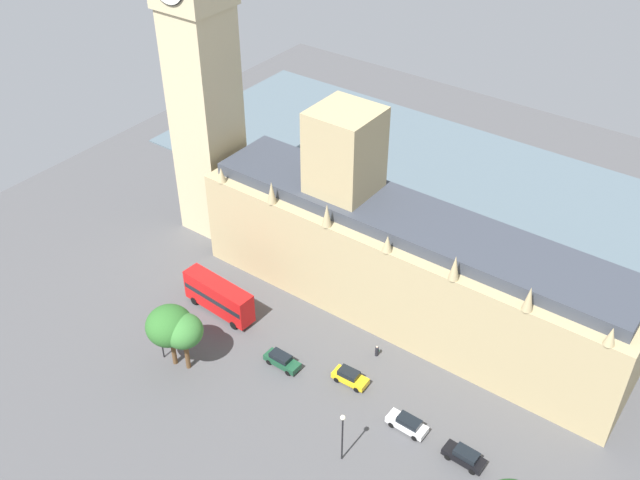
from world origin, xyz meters
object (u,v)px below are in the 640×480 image
at_px(plane_tree_opposite_hall, 169,326).
at_px(street_lamp_slot_10, 343,429).
at_px(car_black_near_tower, 465,456).
at_px(pedestrian_corner, 377,351).
at_px(parliament_building, 401,258).
at_px(clock_tower, 198,37).
at_px(car_dark_green_trailing, 282,360).
at_px(car_yellow_cab_kerbside, 350,377).
at_px(car_white_far_end, 407,424).
at_px(street_lamp_leading, 159,328).
at_px(double_decker_bus_midblock, 219,296).
at_px(plane_tree_by_river_gate, 183,331).

xyz_separation_m(plane_tree_opposite_hall, street_lamp_slot_10, (-0.52, 24.13, -1.35)).
xyz_separation_m(car_black_near_tower, pedestrian_corner, (-7.66, -15.74, -0.20)).
distance_m(parliament_building, clock_tower, 38.80).
relative_size(car_dark_green_trailing, pedestrian_corner, 3.00).
bearing_deg(car_yellow_cab_kerbside, car_white_far_end, 75.66).
relative_size(car_black_near_tower, street_lamp_slot_10, 0.67).
xyz_separation_m(parliament_building, street_lamp_slot_10, (24.16, 7.86, -3.31)).
height_order(car_yellow_cab_kerbside, plane_tree_opposite_hall, plane_tree_opposite_hall).
bearing_deg(street_lamp_slot_10, parliament_building, -161.97).
relative_size(car_white_far_end, pedestrian_corner, 3.02).
distance_m(parliament_building, pedestrian_corner, 12.10).
bearing_deg(street_lamp_leading, car_black_near_tower, 102.23).
xyz_separation_m(clock_tower, street_lamp_leading, (24.90, 14.27, -24.69)).
bearing_deg(clock_tower, street_lamp_slot_10, 58.92).
distance_m(clock_tower, car_dark_green_trailing, 42.88).
bearing_deg(car_white_far_end, clock_tower, 70.00).
relative_size(car_yellow_cab_kerbside, car_black_near_tower, 0.95).
distance_m(car_dark_green_trailing, street_lamp_slot_10, 15.54).
xyz_separation_m(car_black_near_tower, plane_tree_opposite_hall, (7.79, -34.69, 5.20)).
relative_size(double_decker_bus_midblock, car_white_far_end, 2.29).
distance_m(double_decker_bus_midblock, car_dark_green_trailing, 13.01).
height_order(clock_tower, car_dark_green_trailing, clock_tower).
bearing_deg(car_dark_green_trailing, double_decker_bus_midblock, -101.82).
bearing_deg(plane_tree_opposite_hall, pedestrian_corner, 129.19).
bearing_deg(car_dark_green_trailing, car_yellow_cab_kerbside, 108.52).
bearing_deg(street_lamp_slot_10, car_dark_green_trailing, -116.63).
bearing_deg(double_decker_bus_midblock, car_yellow_cab_kerbside, -87.12).
relative_size(clock_tower, street_lamp_slot_10, 8.30).
bearing_deg(parliament_building, street_lamp_leading, -36.11).
bearing_deg(plane_tree_opposite_hall, street_lamp_slot_10, 91.24).
relative_size(plane_tree_opposite_hall, street_lamp_leading, 1.23).
xyz_separation_m(car_dark_green_trailing, plane_tree_opposite_hall, (7.27, -10.67, 5.20)).
xyz_separation_m(plane_tree_by_river_gate, street_lamp_slot_10, (-0.07, 22.34, -1.14)).
height_order(plane_tree_by_river_gate, street_lamp_leading, plane_tree_by_river_gate).
height_order(car_white_far_end, street_lamp_leading, street_lamp_leading).
bearing_deg(car_black_near_tower, car_yellow_cab_kerbside, 84.54).
bearing_deg(clock_tower, street_lamp_leading, 29.82).
bearing_deg(clock_tower, car_white_far_end, 68.98).
distance_m(pedestrian_corner, street_lamp_slot_10, 16.31).
bearing_deg(street_lamp_leading, car_yellow_cab_kerbside, 115.92).
bearing_deg(plane_tree_opposite_hall, street_lamp_leading, -85.96).
distance_m(car_white_far_end, pedestrian_corner, 11.53).
bearing_deg(parliament_building, clock_tower, -90.17).
height_order(double_decker_bus_midblock, street_lamp_leading, street_lamp_leading).
bearing_deg(clock_tower, car_yellow_cab_kerbside, 66.86).
bearing_deg(clock_tower, plane_tree_opposite_hall, 33.03).
height_order(car_dark_green_trailing, pedestrian_corner, car_dark_green_trailing).
height_order(parliament_building, car_yellow_cab_kerbside, parliament_building).
height_order(parliament_building, street_lamp_leading, parliament_building).
distance_m(car_white_far_end, street_lamp_leading, 30.85).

